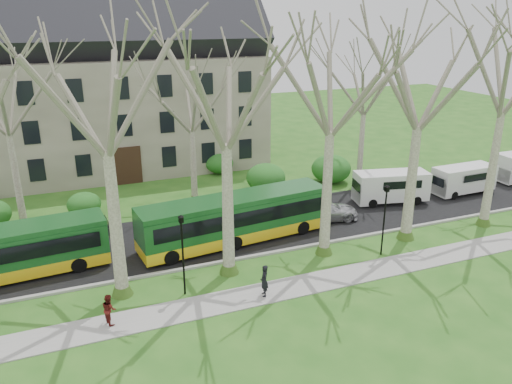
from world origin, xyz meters
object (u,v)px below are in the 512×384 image
sedan (323,210)px  pedestrian_a (264,281)px  van_a (391,187)px  van_b (464,180)px  pedestrian_b (109,309)px  bus_follow (235,218)px

sedan → pedestrian_a: pedestrian_a is taller
sedan → van_a: 6.50m
van_a → van_b: 6.61m
van_a → pedestrian_b: van_a is taller
pedestrian_a → pedestrian_b: size_ratio=1.13×
van_a → pedestrian_a: (-13.99, -8.72, -0.35)m
pedestrian_b → pedestrian_a: bearing=-109.2°
sedan → van_a: van_a is taller
pedestrian_b → sedan: bearing=-80.5°
van_b → pedestrian_a: van_b is taller
sedan → pedestrian_b: (-15.16, -7.17, 0.03)m
van_a → pedestrian_b: 23.09m
bus_follow → van_a: (13.15, 2.05, -0.33)m
bus_follow → sedan: size_ratio=2.49×
sedan → van_a: size_ratio=0.90×
bus_follow → van_b: size_ratio=2.39×
sedan → pedestrian_a: bearing=146.1°
van_b → pedestrian_a: (-20.58, -8.26, -0.27)m
sedan → pedestrian_b: pedestrian_b is taller
bus_follow → pedestrian_a: bus_follow is taller
bus_follow → sedan: (6.77, 0.95, -0.81)m
pedestrian_a → pedestrian_b: 7.57m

